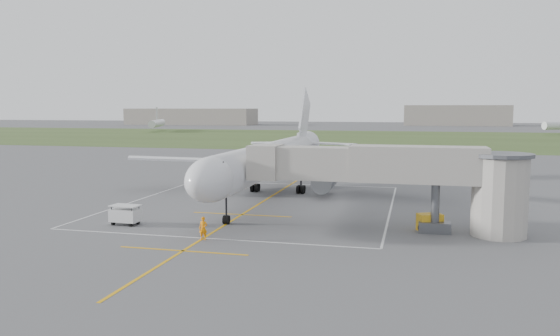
% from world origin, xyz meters
% --- Properties ---
extents(ground, '(700.00, 700.00, 0.00)m').
position_xyz_m(ground, '(0.00, 0.00, 0.00)').
color(ground, '#4E4E51').
rests_on(ground, ground).
extents(grass_strip, '(700.00, 120.00, 0.02)m').
position_xyz_m(grass_strip, '(0.00, 130.00, 0.01)').
color(grass_strip, '#3A4D21').
rests_on(grass_strip, ground).
extents(apron_markings, '(28.20, 60.00, 0.01)m').
position_xyz_m(apron_markings, '(0.00, -5.82, 0.01)').
color(apron_markings, '#E09D0D').
rests_on(apron_markings, ground).
extents(airliner, '(38.93, 46.75, 13.52)m').
position_xyz_m(airliner, '(-0.00, 0.75, 4.39)').
color(airliner, silver).
rests_on(airliner, ground).
extents(jet_bridge, '(23.40, 5.00, 7.20)m').
position_xyz_m(jet_bridge, '(15.72, -13.50, 4.74)').
color(jet_bridge, gray).
rests_on(jet_bridge, ground).
extents(gpu_unit, '(2.30, 1.98, 1.47)m').
position_xyz_m(gpu_unit, '(17.63, -12.95, 0.72)').
color(gpu_unit, gold).
rests_on(gpu_unit, ground).
extents(baggage_cart, '(2.64, 1.71, 1.76)m').
position_xyz_m(baggage_cart, '(-8.65, -16.87, 0.90)').
color(baggage_cart, silver).
rests_on(baggage_cart, ground).
extents(ramp_worker_nose, '(0.70, 0.48, 1.84)m').
position_xyz_m(ramp_worker_nose, '(0.19, -20.47, 0.92)').
color(ramp_worker_nose, orange).
rests_on(ramp_worker_nose, ground).
extents(ramp_worker_wing, '(0.87, 0.94, 1.55)m').
position_xyz_m(ramp_worker_wing, '(-6.43, 1.03, 0.77)').
color(ramp_worker_wing, '#EA5707').
rests_on(ramp_worker_wing, ground).
extents(distant_hangars, '(345.00, 49.00, 12.00)m').
position_xyz_m(distant_hangars, '(-16.15, 265.19, 5.17)').
color(distant_hangars, gray).
rests_on(distant_hangars, ground).
extents(distant_aircraft, '(196.95, 38.10, 8.85)m').
position_xyz_m(distant_aircraft, '(-8.12, 171.38, 3.59)').
color(distant_aircraft, silver).
rests_on(distant_aircraft, ground).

